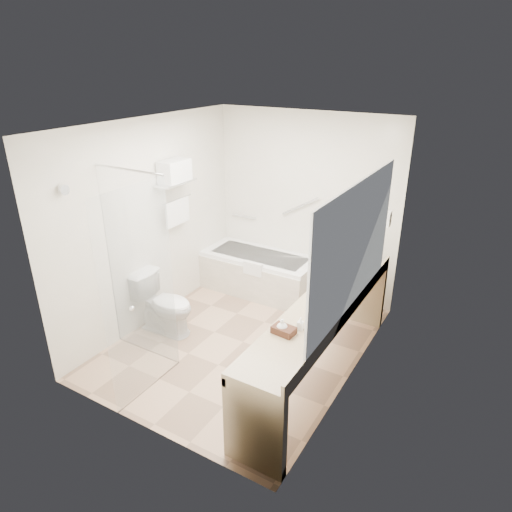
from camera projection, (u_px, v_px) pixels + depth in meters
The scene contains 25 objects.
floor at pixel (243, 342), 5.40m from camera, with size 3.20×3.20×0.00m, color tan.
ceiling at pixel (240, 125), 4.40m from camera, with size 2.60×3.20×0.10m, color silver.
wall_back at pixel (305, 206), 6.16m from camera, with size 2.60×0.10×2.50m, color silver.
wall_front at pixel (135, 309), 3.64m from camera, with size 2.60×0.10×2.50m, color silver.
wall_left at pixel (151, 224), 5.51m from camera, with size 0.10×3.20×2.50m, color silver.
wall_right at pixel (358, 271), 4.30m from camera, with size 0.10×3.20×2.50m, color silver.
bathtub at pixel (259, 273), 6.50m from camera, with size 1.60×0.73×0.59m.
grab_bar_short at pixel (244, 216), 6.69m from camera, with size 0.03×0.03×0.40m, color silver.
grab_bar_long at pixel (300, 206), 6.15m from camera, with size 0.03×0.03×0.60m, color silver.
shower_enclosure at pixel (139, 279), 4.54m from camera, with size 0.96×0.91×2.11m.
towel_shelf at pixel (175, 178), 5.52m from camera, with size 0.24×0.55×0.81m.
vanity_counter at pixel (321, 325), 4.55m from camera, with size 0.55×2.70×0.95m.
sink at pixel (340, 294), 4.78m from camera, with size 0.40×0.52×0.14m, color white.
faucet at pixel (354, 288), 4.67m from camera, with size 0.03×0.03×0.14m, color silver.
mirror at pixel (355, 246), 4.06m from camera, with size 0.02×2.00×1.20m, color silver.
hairdryer_unit at pixel (387, 219), 5.07m from camera, with size 0.08×0.10×0.18m, color silver.
toilet at pixel (165, 304), 5.49m from camera, with size 0.42×0.75×0.74m, color white.
amenity_basket at pixel (284, 330), 4.03m from camera, with size 0.20×0.13×0.07m, color #412217.
soap_bottle_a at pixel (300, 327), 4.09m from camera, with size 0.05×0.12×0.05m, color silver.
soap_bottle_b at pixel (282, 328), 4.03m from camera, with size 0.11×0.14×0.11m, color silver.
water_bottle_left at pixel (353, 267), 5.11m from camera, with size 0.06×0.06×0.19m.
water_bottle_mid at pixel (354, 253), 5.48m from camera, with size 0.06×0.06×0.19m.
water_bottle_right at pixel (339, 269), 5.08m from camera, with size 0.05×0.05×0.17m.
drinking_glass_near at pixel (354, 270), 5.13m from camera, with size 0.07×0.07×0.09m, color silver.
drinking_glass_far at pixel (352, 271), 5.13m from camera, with size 0.06×0.06×0.08m, color silver.
Camera 1 is at (2.44, -3.83, 3.10)m, focal length 32.00 mm.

